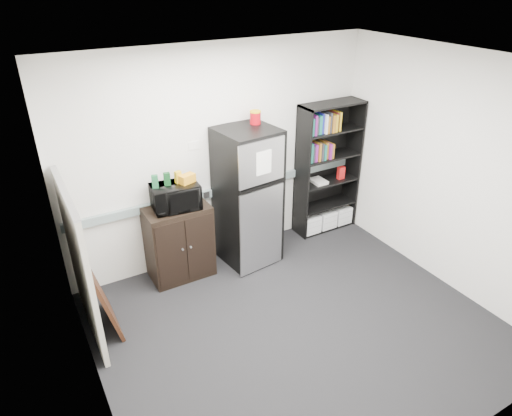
# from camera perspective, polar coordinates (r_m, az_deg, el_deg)

# --- Properties ---
(floor) EXTENTS (4.00, 4.00, 0.00)m
(floor) POSITION_cam_1_polar(r_m,az_deg,el_deg) (5.06, 5.18, -14.46)
(floor) COLOR black
(floor) RESTS_ON ground
(wall_back) EXTENTS (4.00, 0.02, 2.70)m
(wall_back) POSITION_cam_1_polar(r_m,az_deg,el_deg) (5.65, -4.35, 6.51)
(wall_back) COLOR silver
(wall_back) RESTS_ON floor
(wall_right) EXTENTS (0.02, 3.50, 2.70)m
(wall_right) POSITION_cam_1_polar(r_m,az_deg,el_deg) (5.58, 23.03, 4.03)
(wall_right) COLOR silver
(wall_right) RESTS_ON floor
(wall_left) EXTENTS (0.02, 3.50, 2.70)m
(wall_left) POSITION_cam_1_polar(r_m,az_deg,el_deg) (3.65, -20.99, -8.44)
(wall_left) COLOR silver
(wall_left) RESTS_ON floor
(ceiling) EXTENTS (4.00, 3.50, 0.02)m
(ceiling) POSITION_cam_1_polar(r_m,az_deg,el_deg) (3.81, 6.97, 17.10)
(ceiling) COLOR white
(ceiling) RESTS_ON wall_back
(electrical_raceway) EXTENTS (3.92, 0.05, 0.10)m
(electrical_raceway) POSITION_cam_1_polar(r_m,az_deg,el_deg) (5.80, -4.07, 2.27)
(electrical_raceway) COLOR gray
(electrical_raceway) RESTS_ON wall_back
(wall_note) EXTENTS (0.14, 0.00, 0.10)m
(wall_note) POSITION_cam_1_polar(r_m,az_deg,el_deg) (5.44, -7.75, 7.74)
(wall_note) COLOR white
(wall_note) RESTS_ON wall_back
(bookshelf) EXTENTS (0.90, 0.34, 1.85)m
(bookshelf) POSITION_cam_1_polar(r_m,az_deg,el_deg) (6.43, 8.92, 4.76)
(bookshelf) COLOR black
(bookshelf) RESTS_ON floor
(cubicle_partition) EXTENTS (0.06, 1.30, 1.62)m
(cubicle_partition) POSITION_cam_1_polar(r_m,az_deg,el_deg) (4.86, -21.18, -6.50)
(cubicle_partition) COLOR #ADA89A
(cubicle_partition) RESTS_ON floor
(cabinet) EXTENTS (0.75, 0.50, 0.94)m
(cabinet) POSITION_cam_1_polar(r_m,az_deg,el_deg) (5.59, -9.58, -4.18)
(cabinet) COLOR black
(cabinet) RESTS_ON floor
(microwave) EXTENTS (0.56, 0.41, 0.29)m
(microwave) POSITION_cam_1_polar(r_m,az_deg,el_deg) (5.28, -10.04, 1.41)
(microwave) COLOR black
(microwave) RESTS_ON cabinet
(snack_box_a) EXTENTS (0.08, 0.07, 0.15)m
(snack_box_a) POSITION_cam_1_polar(r_m,az_deg,el_deg) (5.16, -12.51, 3.24)
(snack_box_a) COLOR #17512C
(snack_box_a) RESTS_ON microwave
(snack_box_b) EXTENTS (0.08, 0.06, 0.15)m
(snack_box_b) POSITION_cam_1_polar(r_m,az_deg,el_deg) (5.20, -11.07, 3.58)
(snack_box_b) COLOR #0B3414
(snack_box_b) RESTS_ON microwave
(snack_box_c) EXTENTS (0.08, 0.06, 0.14)m
(snack_box_c) POSITION_cam_1_polar(r_m,az_deg,el_deg) (5.24, -9.71, 3.83)
(snack_box_c) COLOR gold
(snack_box_c) RESTS_ON microwave
(snack_bag) EXTENTS (0.20, 0.15, 0.10)m
(snack_bag) POSITION_cam_1_polar(r_m,az_deg,el_deg) (5.23, -8.59, 3.65)
(snack_bag) COLOR orange
(snack_bag) RESTS_ON microwave
(refrigerator) EXTENTS (0.73, 0.76, 1.76)m
(refrigerator) POSITION_cam_1_polar(r_m,az_deg,el_deg) (5.65, -1.01, 1.34)
(refrigerator) COLOR black
(refrigerator) RESTS_ON floor
(coffee_can) EXTENTS (0.13, 0.13, 0.18)m
(coffee_can) POSITION_cam_1_polar(r_m,az_deg,el_deg) (5.48, -0.09, 11.38)
(coffee_can) COLOR #A60711
(coffee_can) RESTS_ON refrigerator
(framed_poster) EXTENTS (0.23, 0.67, 0.84)m
(framed_poster) POSITION_cam_1_polar(r_m,az_deg,el_deg) (5.03, -18.82, -10.12)
(framed_poster) COLOR black
(framed_poster) RESTS_ON floor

